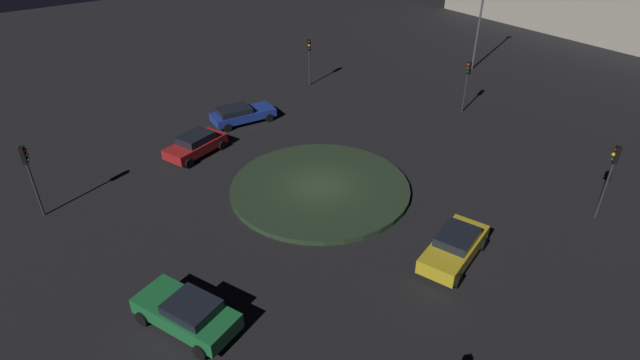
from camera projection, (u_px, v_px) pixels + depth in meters
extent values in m
plane|color=black|center=(320.00, 190.00, 29.65)|extent=(118.01, 118.01, 0.00)
cylinder|color=#263823|center=(320.00, 188.00, 29.57)|extent=(10.44, 10.44, 0.29)
cube|color=#1E7238|center=(186.00, 313.00, 20.49)|extent=(4.82, 3.40, 0.71)
cube|color=black|center=(192.00, 307.00, 20.01)|extent=(2.45, 2.27, 0.42)
cylinder|color=black|center=(142.00, 318.00, 20.72)|extent=(0.69, 0.45, 0.65)
cylinder|color=black|center=(176.00, 291.00, 22.07)|extent=(0.69, 0.45, 0.65)
cylinder|color=black|center=(200.00, 352.00, 19.28)|extent=(0.69, 0.45, 0.65)
cylinder|color=black|center=(233.00, 320.00, 20.63)|extent=(0.69, 0.45, 0.65)
cube|color=gold|center=(454.00, 249.00, 23.96)|extent=(3.11, 4.78, 0.72)
cube|color=black|center=(457.00, 237.00, 23.79)|extent=(2.17, 2.49, 0.44)
cylinder|color=black|center=(458.00, 281.00, 22.60)|extent=(0.42, 0.71, 0.67)
cylinder|color=black|center=(421.00, 265.00, 23.49)|extent=(0.42, 0.71, 0.67)
cylinder|color=black|center=(483.00, 244.00, 24.81)|extent=(0.42, 0.71, 0.67)
cylinder|color=black|center=(449.00, 231.00, 25.70)|extent=(0.42, 0.71, 0.67)
cube|color=#1E38A5|center=(243.00, 115.00, 37.29)|extent=(2.23, 4.73, 0.57)
cube|color=black|center=(234.00, 110.00, 36.72)|extent=(1.81, 2.48, 0.41)
cylinder|color=black|center=(259.00, 109.00, 38.83)|extent=(0.27, 0.62, 0.60)
cylinder|color=black|center=(269.00, 118.00, 37.49)|extent=(0.27, 0.62, 0.60)
cylinder|color=black|center=(218.00, 119.00, 37.38)|extent=(0.27, 0.62, 0.60)
cylinder|color=black|center=(227.00, 128.00, 36.04)|extent=(0.27, 0.62, 0.60)
cube|color=red|center=(196.00, 146.00, 32.96)|extent=(3.06, 4.49, 0.63)
cube|color=black|center=(195.00, 138.00, 32.72)|extent=(2.19, 2.52, 0.49)
cylinder|color=black|center=(203.00, 138.00, 34.60)|extent=(0.42, 0.67, 0.63)
cylinder|color=black|center=(222.00, 145.00, 33.74)|extent=(0.42, 0.67, 0.63)
cylinder|color=black|center=(169.00, 156.00, 32.51)|extent=(0.42, 0.67, 0.63)
cylinder|color=black|center=(189.00, 163.00, 31.65)|extent=(0.42, 0.67, 0.63)
cylinder|color=#2D2D2D|center=(604.00, 191.00, 26.43)|extent=(0.12, 0.12, 3.38)
cube|color=black|center=(617.00, 155.00, 25.31)|extent=(0.37, 0.37, 0.90)
sphere|color=#3F0C0C|center=(615.00, 150.00, 25.19)|extent=(0.20, 0.20, 0.20)
sphere|color=yellow|center=(614.00, 154.00, 25.33)|extent=(0.20, 0.20, 0.20)
sphere|color=#0F3819|center=(612.00, 159.00, 25.47)|extent=(0.20, 0.20, 0.20)
cylinder|color=#2D2D2D|center=(309.00, 68.00, 43.20)|extent=(0.12, 0.12, 3.06)
cube|color=black|center=(309.00, 45.00, 42.16)|extent=(0.35, 0.37, 0.90)
sphere|color=#3F0C0C|center=(309.00, 42.00, 41.90)|extent=(0.20, 0.20, 0.20)
sphere|color=yellow|center=(309.00, 45.00, 42.04)|extent=(0.20, 0.20, 0.20)
sphere|color=#0F3819|center=(309.00, 49.00, 42.18)|extent=(0.20, 0.20, 0.20)
cylinder|color=#2D2D2D|center=(465.00, 93.00, 38.36)|extent=(0.12, 0.12, 3.06)
cube|color=black|center=(469.00, 68.00, 37.32)|extent=(0.33, 0.27, 0.90)
sphere|color=red|center=(468.00, 65.00, 37.09)|extent=(0.20, 0.20, 0.20)
sphere|color=#4C380F|center=(468.00, 68.00, 37.23)|extent=(0.20, 0.20, 0.20)
sphere|color=#0F3819|center=(467.00, 72.00, 37.37)|extent=(0.20, 0.20, 0.20)
cylinder|color=#2D2D2D|center=(36.00, 190.00, 26.62)|extent=(0.12, 0.12, 3.26)
cube|color=black|center=(23.00, 155.00, 25.53)|extent=(0.37, 0.33, 0.90)
sphere|color=#3F0C0C|center=(25.00, 150.00, 25.41)|extent=(0.20, 0.20, 0.20)
sphere|color=#4C380F|center=(27.00, 155.00, 25.55)|extent=(0.20, 0.20, 0.20)
sphere|color=#1EE53F|center=(28.00, 159.00, 25.70)|extent=(0.20, 0.20, 0.20)
cylinder|color=#4C4C51|center=(480.00, 19.00, 45.18)|extent=(0.18, 0.18, 9.19)
cube|color=#ADA893|center=(626.00, 4.00, 56.10)|extent=(40.03, 13.53, 6.57)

